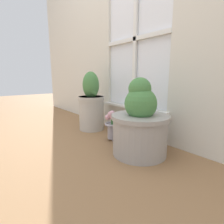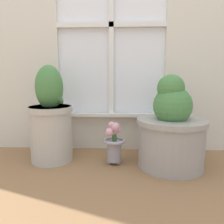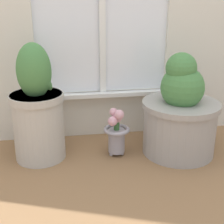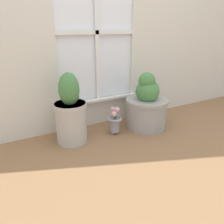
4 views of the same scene
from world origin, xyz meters
TOP-DOWN VIEW (x-y plane):
  - ground_plane at (0.00, 0.00)m, footprint 10.00×10.00m
  - potted_plant_left at (-0.38, 0.35)m, footprint 0.28×0.28m
  - potted_plant_right at (0.38, 0.28)m, footprint 0.42×0.42m
  - flower_vase at (0.03, 0.30)m, footprint 0.14×0.14m

SIDE VIEW (x-z plane):
  - ground_plane at x=0.00m, z-range 0.00..0.00m
  - flower_vase at x=0.03m, z-range 0.00..0.28m
  - potted_plant_right at x=0.38m, z-range -0.06..0.51m
  - potted_plant_left at x=-0.38m, z-range -0.05..0.58m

